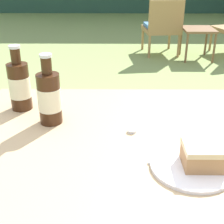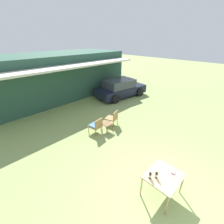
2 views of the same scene
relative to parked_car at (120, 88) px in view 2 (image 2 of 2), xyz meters
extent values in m
plane|color=#8CA35B|center=(-5.27, -6.42, -0.65)|extent=(60.00, 60.00, 0.00)
cube|color=#284C3D|center=(-3.69, 3.74, 0.93)|extent=(11.08, 4.33, 3.16)
cube|color=silver|center=(-3.69, 0.97, 1.94)|extent=(10.53, 1.20, 0.12)
cube|color=black|center=(0.06, -0.01, -0.18)|extent=(4.12, 2.25, 0.60)
cube|color=#383D47|center=(-0.13, 0.02, 0.41)|extent=(2.35, 1.87, 0.59)
cylinder|color=black|center=(1.39, 0.71, -0.34)|extent=(0.64, 0.28, 0.62)
cylinder|color=black|center=(1.14, -1.06, -0.34)|extent=(0.64, 0.28, 0.62)
cylinder|color=black|center=(-1.02, 1.04, -0.34)|extent=(0.64, 0.28, 0.62)
cylinder|color=black|center=(-1.26, -0.73, -0.34)|extent=(0.64, 0.28, 0.62)
cylinder|color=#9E7547|center=(-4.40, -2.27, -0.49)|extent=(0.04, 0.04, 0.33)
cylinder|color=#9E7547|center=(-4.83, -2.32, -0.49)|extent=(0.04, 0.04, 0.33)
cylinder|color=#9E7547|center=(-4.34, -2.76, -0.49)|extent=(0.04, 0.04, 0.33)
cylinder|color=#9E7547|center=(-4.77, -2.81, -0.49)|extent=(0.04, 0.04, 0.33)
cube|color=#9E7547|center=(-4.58, -2.54, -0.29)|extent=(0.55, 0.60, 0.06)
cube|color=#9E7547|center=(-4.55, -2.79, -0.06)|extent=(0.49, 0.11, 0.41)
cube|color=#4C7FB7|center=(-4.58, -2.54, -0.24)|extent=(0.49, 0.52, 0.05)
cylinder|color=#9E7547|center=(-3.36, -2.24, -0.49)|extent=(0.04, 0.04, 0.33)
cylinder|color=#9E7547|center=(-3.77, -2.37, -0.49)|extent=(0.04, 0.04, 0.33)
cylinder|color=#9E7547|center=(-3.21, -2.71, -0.49)|extent=(0.04, 0.04, 0.33)
cylinder|color=#9E7547|center=(-3.62, -2.84, -0.49)|extent=(0.04, 0.04, 0.33)
cube|color=#9E7547|center=(-3.49, -2.54, -0.29)|extent=(0.63, 0.67, 0.06)
cube|color=#9E7547|center=(-3.41, -2.78, -0.06)|extent=(0.48, 0.20, 0.41)
cube|color=brown|center=(-4.10, -2.83, -0.23)|extent=(0.43, 0.48, 0.03)
cylinder|color=brown|center=(-4.29, -3.05, -0.45)|extent=(0.03, 0.03, 0.40)
cylinder|color=brown|center=(-3.91, -3.05, -0.45)|extent=(0.03, 0.03, 0.40)
cylinder|color=brown|center=(-4.29, -2.62, -0.45)|extent=(0.03, 0.03, 0.40)
cylinder|color=brown|center=(-3.91, -2.62, -0.45)|extent=(0.03, 0.03, 0.40)
cube|color=tan|center=(-5.27, -6.42, 0.09)|extent=(0.98, 0.87, 0.04)
cylinder|color=tan|center=(-5.72, -6.81, -0.29)|extent=(0.04, 0.04, 0.72)
cylinder|color=tan|center=(-4.82, -6.81, -0.29)|extent=(0.04, 0.04, 0.72)
cylinder|color=tan|center=(-5.72, -6.02, -0.29)|extent=(0.04, 0.04, 0.72)
cylinder|color=tan|center=(-4.82, -6.02, -0.29)|extent=(0.04, 0.04, 0.72)
cylinder|color=white|center=(-5.05, -6.56, 0.11)|extent=(0.22, 0.22, 0.01)
cube|color=#AD7A4C|center=(-5.02, -6.56, 0.14)|extent=(0.11, 0.09, 0.05)
cube|color=#DBBC89|center=(-5.02, -6.56, 0.18)|extent=(0.11, 0.09, 0.02)
cylinder|color=#381E0F|center=(-5.48, -6.29, 0.20)|extent=(0.08, 0.08, 0.17)
cylinder|color=#381E0F|center=(-5.48, -6.29, 0.31)|extent=(0.03, 0.03, 0.06)
cylinder|color=silver|center=(-5.48, -6.29, 0.35)|extent=(0.04, 0.04, 0.01)
cylinder|color=beige|center=(-5.48, -6.29, 0.20)|extent=(0.08, 0.08, 0.08)
cylinder|color=#381E0F|center=(-5.61, -6.18, 0.20)|extent=(0.08, 0.08, 0.17)
cylinder|color=#381E0F|center=(-5.61, -6.18, 0.31)|extent=(0.03, 0.03, 0.06)
cylinder|color=silver|center=(-5.61, -6.18, 0.35)|extent=(0.04, 0.04, 0.01)
cylinder|color=beige|center=(-5.61, -6.18, 0.20)|extent=(0.08, 0.08, 0.08)
cube|color=silver|center=(-5.08, -6.56, 0.11)|extent=(0.17, 0.06, 0.01)
cylinder|color=silver|center=(-5.20, -6.36, 0.11)|extent=(0.03, 0.03, 0.01)
camera|label=1|loc=(-5.26, -7.26, 0.61)|focal=50.00mm
camera|label=2|loc=(-8.34, -7.47, 3.53)|focal=24.00mm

